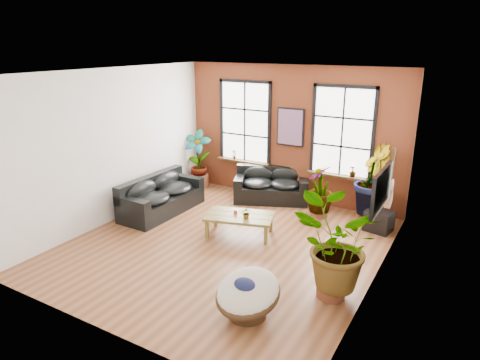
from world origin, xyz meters
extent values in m
cube|color=brown|center=(0.00, 0.00, -0.01)|extent=(6.00, 6.50, 0.02)
cube|color=white|center=(0.00, 0.00, 3.51)|extent=(6.00, 6.50, 0.02)
cube|color=#622917|center=(0.00, 3.26, 1.75)|extent=(6.00, 0.02, 3.50)
cube|color=silver|center=(0.00, -3.26, 1.75)|extent=(6.00, 0.02, 3.50)
cube|color=silver|center=(-3.01, 0.00, 1.75)|extent=(0.02, 6.50, 3.50)
cube|color=silver|center=(3.01, 0.00, 1.75)|extent=(0.02, 6.50, 3.50)
cube|color=white|center=(-1.35, 3.20, 1.95)|extent=(1.40, 0.02, 2.10)
cube|color=#32200D|center=(-1.35, 3.13, 0.87)|extent=(1.60, 0.22, 0.06)
cube|color=white|center=(1.35, 3.20, 1.95)|extent=(1.40, 0.02, 2.10)
cube|color=#32200D|center=(1.35, 3.13, 0.87)|extent=(1.60, 0.22, 0.06)
cube|color=black|center=(-0.33, 2.82, 0.22)|extent=(2.11, 1.60, 0.43)
cube|color=black|center=(-0.47, 3.14, 0.65)|extent=(1.84, 0.96, 0.44)
cube|color=black|center=(-1.10, 2.49, 0.54)|extent=(0.57, 0.94, 0.23)
cube|color=black|center=(0.44, 3.15, 0.54)|extent=(0.57, 0.94, 0.23)
ellipsoid|color=black|center=(-0.64, 2.63, 0.49)|extent=(1.04, 1.03, 0.25)
ellipsoid|color=black|center=(-0.75, 2.88, 0.65)|extent=(0.83, 0.54, 0.42)
ellipsoid|color=black|center=(0.03, 2.92, 0.49)|extent=(1.04, 1.03, 0.25)
ellipsoid|color=black|center=(-0.08, 3.16, 0.65)|extent=(0.83, 0.54, 0.42)
cube|color=black|center=(-2.30, 0.75, 0.22)|extent=(0.98, 2.27, 0.44)
cube|color=black|center=(-2.66, 0.76, 0.66)|extent=(0.26, 2.25, 0.45)
cube|color=black|center=(-2.32, -0.26, 0.55)|extent=(0.95, 0.24, 0.23)
cube|color=black|center=(-2.29, 1.76, 0.55)|extent=(0.95, 0.24, 0.23)
ellipsoid|color=black|center=(-2.26, 0.30, 0.50)|extent=(0.81, 1.00, 0.25)
ellipsoid|color=black|center=(-2.53, 0.31, 0.66)|extent=(0.27, 0.99, 0.43)
ellipsoid|color=black|center=(-2.24, 1.20, 0.50)|extent=(0.81, 1.00, 0.25)
ellipsoid|color=black|center=(-2.52, 1.20, 0.66)|extent=(0.27, 0.99, 0.43)
cube|color=brown|center=(0.00, 0.57, 0.43)|extent=(1.62, 1.21, 0.06)
cube|color=#32200D|center=(0.04, 0.44, 0.47)|extent=(1.39, 0.42, 0.00)
cube|color=#32200D|center=(-0.03, 0.71, 0.47)|extent=(1.39, 0.42, 0.00)
cube|color=brown|center=(-0.51, 0.07, 0.20)|extent=(0.09, 0.09, 0.40)
cube|color=brown|center=(0.71, 0.44, 0.20)|extent=(0.09, 0.09, 0.40)
cube|color=brown|center=(-0.70, 0.71, 0.20)|extent=(0.09, 0.09, 0.40)
cube|color=brown|center=(0.52, 1.07, 0.20)|extent=(0.09, 0.09, 0.40)
cylinder|color=#C1303E|center=(-0.11, 0.59, 0.51)|extent=(0.10, 0.10, 0.09)
cylinder|color=#402916|center=(1.57, -1.89, 0.12)|extent=(0.68, 0.68, 0.23)
torus|color=#402916|center=(1.57, -1.89, 0.39)|extent=(1.17, 1.17, 0.46)
ellipsoid|color=beige|center=(1.57, -1.89, 0.44)|extent=(1.14, 1.18, 0.62)
ellipsoid|color=#13183C|center=(1.56, -1.94, 0.56)|extent=(0.44, 0.37, 0.17)
cube|color=black|center=(0.00, 3.19, 1.95)|extent=(0.74, 0.04, 0.98)
cube|color=#0C7F8C|center=(0.00, 3.16, 1.95)|extent=(0.66, 0.02, 0.90)
cube|color=black|center=(2.95, 0.30, 1.65)|extent=(0.06, 1.25, 0.72)
cube|color=black|center=(2.92, 0.30, 1.65)|extent=(0.01, 1.15, 0.62)
cylinder|color=#B27F4C|center=(2.90, 1.35, 1.13)|extent=(0.09, 0.38, 0.38)
cylinder|color=#B27F4C|center=(2.90, 1.35, 1.38)|extent=(0.09, 0.30, 0.30)
cylinder|color=black|center=(2.90, 1.35, 1.13)|extent=(0.09, 0.11, 0.11)
cube|color=#32200D|center=(2.90, 1.35, 1.75)|extent=(0.04, 0.05, 0.55)
cube|color=#32200D|center=(2.90, 1.35, 2.07)|extent=(0.06, 0.06, 0.14)
cube|color=black|center=(2.59, 2.30, 0.23)|extent=(0.64, 0.56, 0.47)
cylinder|color=brown|center=(-2.63, 2.81, 0.19)|extent=(0.61, 0.61, 0.38)
cylinder|color=brown|center=(2.18, 2.91, 0.18)|extent=(0.61, 0.61, 0.35)
cylinder|color=brown|center=(2.51, -0.74, 0.18)|extent=(0.54, 0.54, 0.35)
cylinder|color=brown|center=(1.14, 2.44, 0.16)|extent=(0.54, 0.54, 0.32)
imported|color=#124614|center=(-2.65, 2.77, 0.91)|extent=(0.92, 0.74, 1.52)
imported|color=#124614|center=(2.20, 2.90, 0.99)|extent=(0.88, 1.02, 1.67)
imported|color=#124614|center=(2.51, -0.74, 0.91)|extent=(1.65, 1.53, 1.51)
imported|color=#124614|center=(1.15, 2.40, 0.72)|extent=(0.78, 0.78, 1.17)
imported|color=#124614|center=(0.23, 0.48, 0.59)|extent=(0.28, 0.27, 0.25)
imported|color=#124614|center=(-1.65, 3.13, 1.04)|extent=(0.17, 0.17, 0.27)
imported|color=#124614|center=(1.70, 3.13, 1.04)|extent=(0.19, 0.19, 0.27)
camera|label=1|loc=(4.29, -6.83, 4.03)|focal=32.00mm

